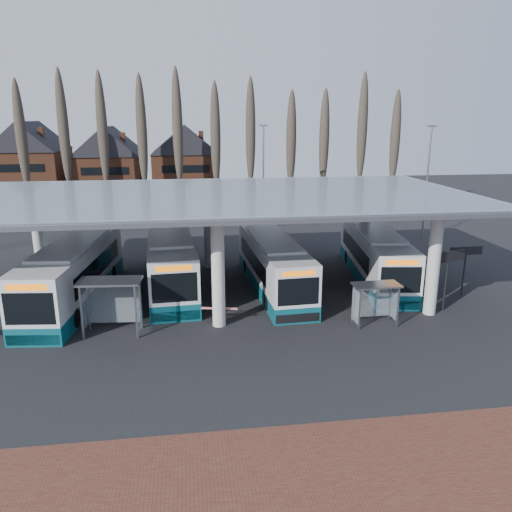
{
  "coord_description": "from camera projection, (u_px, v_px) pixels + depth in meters",
  "views": [
    {
      "loc": [
        -1.47,
        -22.48,
        10.79
      ],
      "look_at": [
        2.63,
        7.0,
        2.53
      ],
      "focal_mm": 35.0,
      "sensor_mm": 36.0,
      "label": 1
    }
  ],
  "objects": [
    {
      "name": "ground",
      "position": [
        223.0,
        345.0,
        24.54
      ],
      "size": [
        140.0,
        140.0,
        0.0
      ],
      "primitive_type": "plane",
      "color": "black",
      "rests_on": "ground"
    },
    {
      "name": "station_canopy",
      "position": [
        211.0,
        204.0,
        30.65
      ],
      "size": [
        32.0,
        16.0,
        6.34
      ],
      "color": "silver",
      "rests_on": "ground"
    },
    {
      "name": "poplar_row",
      "position": [
        199.0,
        137.0,
        53.69
      ],
      "size": [
        45.1,
        1.1,
        14.5
      ],
      "color": "#473D33",
      "rests_on": "ground"
    },
    {
      "name": "townhouse_row",
      "position": [
        71.0,
        158.0,
        62.85
      ],
      "size": [
        36.8,
        10.3,
        12.25
      ],
      "color": "brown",
      "rests_on": "ground"
    },
    {
      "name": "lamp_post_b",
      "position": [
        263.0,
        176.0,
        48.72
      ],
      "size": [
        0.8,
        0.16,
        10.17
      ],
      "color": "slate",
      "rests_on": "ground"
    },
    {
      "name": "lamp_post_c",
      "position": [
        427.0,
        181.0,
        44.85
      ],
      "size": [
        0.8,
        0.16,
        10.17
      ],
      "color": "slate",
      "rests_on": "ground"
    },
    {
      "name": "bus_0",
      "position": [
        74.0,
        274.0,
        30.17
      ],
      "size": [
        4.2,
        13.23,
        3.61
      ],
      "rotation": [
        0.0,
        0.0,
        -0.11
      ],
      "color": "silver",
      "rests_on": "ground"
    },
    {
      "name": "bus_1",
      "position": [
        171.0,
        260.0,
        33.01
      ],
      "size": [
        3.56,
        13.2,
        3.63
      ],
      "rotation": [
        0.0,
        0.0,
        0.06
      ],
      "color": "silver",
      "rests_on": "ground"
    },
    {
      "name": "bus_2",
      "position": [
        273.0,
        265.0,
        32.4
      ],
      "size": [
        3.2,
        12.25,
        3.37
      ],
      "rotation": [
        0.0,
        0.0,
        0.05
      ],
      "color": "silver",
      "rests_on": "ground"
    },
    {
      "name": "bus_3",
      "position": [
        375.0,
        255.0,
        34.42
      ],
      "size": [
        4.3,
        12.65,
        3.45
      ],
      "rotation": [
        0.0,
        0.0,
        -0.13
      ],
      "color": "silver",
      "rests_on": "ground"
    },
    {
      "name": "shelter_1",
      "position": [
        111.0,
        294.0,
        25.46
      ],
      "size": [
        3.25,
        1.82,
        2.91
      ],
      "rotation": [
        0.0,
        0.0,
        -0.08
      ],
      "color": "gray",
      "rests_on": "ground"
    },
    {
      "name": "shelter_2",
      "position": [
        375.0,
        295.0,
        26.64
      ],
      "size": [
        2.52,
        1.32,
        2.31
      ],
      "rotation": [
        0.0,
        0.0,
        0.03
      ],
      "color": "gray",
      "rests_on": "ground"
    },
    {
      "name": "info_sign_0",
      "position": [
        448.0,
        261.0,
        28.22
      ],
      "size": [
        2.31,
        0.81,
        3.53
      ],
      "rotation": [
        0.0,
        0.0,
        0.3
      ],
      "color": "black",
      "rests_on": "ground"
    },
    {
      "name": "info_sign_1",
      "position": [
        466.0,
        254.0,
        30.8
      ],
      "size": [
        2.13,
        0.23,
        3.16
      ],
      "rotation": [
        0.0,
        0.0,
        0.06
      ],
      "color": "black",
      "rests_on": "ground"
    },
    {
      "name": "barrier",
      "position": [
        219.0,
        309.0,
        27.08
      ],
      "size": [
        1.97,
        0.73,
        0.99
      ],
      "rotation": [
        0.0,
        0.0,
        -0.2
      ],
      "color": "black",
      "rests_on": "ground"
    }
  ]
}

